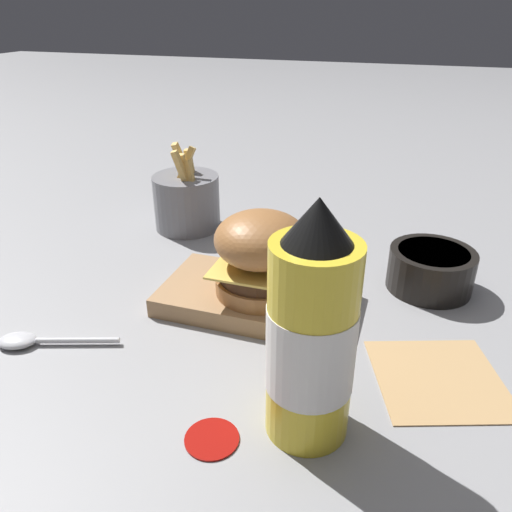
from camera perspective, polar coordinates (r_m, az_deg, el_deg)
ground_plane at (r=0.75m, az=-2.98°, el=-2.62°), size 6.00×6.00×0.00m
serving_board at (r=0.68m, az=-0.00°, el=-4.75°), size 0.25×0.14×0.03m
burger at (r=0.64m, az=0.58°, el=0.32°), size 0.12×0.12×0.11m
ketchup_bottle at (r=0.45m, az=6.33°, el=-9.17°), size 0.08×0.08×0.24m
fries_basket at (r=0.91m, az=-7.91°, el=6.26°), size 0.12×0.12×0.16m
side_bowl at (r=0.75m, az=19.35°, el=-1.36°), size 0.12×0.12×0.06m
spoon at (r=0.66m, az=-24.48°, el=-8.79°), size 0.14×0.07×0.01m
ketchup_puddle at (r=0.50m, az=-5.07°, el=-20.02°), size 0.05×0.05×0.00m
parchment_square at (r=0.60m, az=20.13°, el=-12.97°), size 0.17×0.17×0.00m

